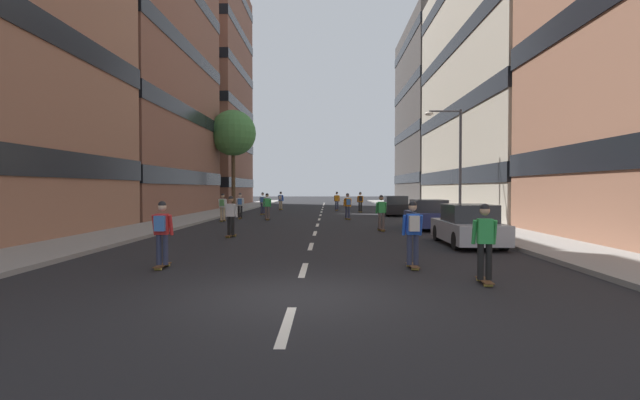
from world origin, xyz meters
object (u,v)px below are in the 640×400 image
(streetlamp_right, at_px, (454,153))
(parked_car_near, at_px, (468,226))
(parked_car_mid, at_px, (428,215))
(skater_4, at_px, (231,214))
(skater_5, at_px, (281,199))
(skater_6, at_px, (413,230))
(street_tree_near, at_px, (233,133))
(skater_10, at_px, (223,206))
(skater_2, at_px, (240,204))
(skater_12, at_px, (381,211))
(skater_11, at_px, (337,200))
(skater_9, at_px, (162,230))
(skater_8, at_px, (348,204))
(skater_1, at_px, (267,205))
(skater_3, at_px, (360,201))
(parked_car_far, at_px, (395,206))
(skater_7, at_px, (263,202))
(skater_0, at_px, (485,239))

(streetlamp_right, bearing_deg, parked_car_near, -101.63)
(parked_car_mid, height_order, skater_4, skater_4)
(skater_5, bearing_deg, skater_6, -78.43)
(street_tree_near, bearing_deg, skater_10, -81.11)
(skater_2, bearing_deg, skater_12, -46.18)
(street_tree_near, relative_size, skater_5, 5.31)
(skater_4, bearing_deg, streetlamp_right, 32.32)
(parked_car_near, height_order, skater_11, skater_11)
(skater_5, distance_m, skater_10, 16.29)
(parked_car_near, xyz_separation_m, skater_5, (-9.82, 28.49, 0.32))
(skater_9, distance_m, skater_11, 32.94)
(skater_4, distance_m, skater_11, 25.02)
(parked_car_mid, distance_m, skater_9, 15.67)
(skater_10, xyz_separation_m, skater_12, (9.30, -6.41, -0.03))
(skater_4, xyz_separation_m, skater_8, (5.49, 11.58, 0.03))
(skater_1, distance_m, skater_3, 12.19)
(parked_car_mid, relative_size, street_tree_near, 0.47)
(parked_car_far, distance_m, skater_2, 12.05)
(parked_car_near, bearing_deg, skater_1, 123.70)
(streetlamp_right, distance_m, skater_9, 19.41)
(street_tree_near, height_order, skater_7, street_tree_near)
(street_tree_near, distance_m, skater_0, 37.99)
(skater_1, bearing_deg, parked_car_near, -56.30)
(parked_car_near, xyz_separation_m, skater_2, (-11.24, 14.96, 0.32))
(skater_10, bearing_deg, parked_car_mid, -23.45)
(street_tree_near, relative_size, skater_0, 5.31)
(skater_4, height_order, skater_6, same)
(streetlamp_right, height_order, skater_6, streetlamp_right)
(skater_3, bearing_deg, skater_8, -98.76)
(street_tree_near, bearing_deg, skater_3, -19.34)
(skater_4, xyz_separation_m, skater_10, (-2.49, 9.55, 0.03))
(skater_1, distance_m, skater_9, 19.08)
(parked_car_far, distance_m, skater_4, 19.00)
(skater_7, xyz_separation_m, skater_8, (6.54, -5.88, 0.00))
(skater_4, height_order, skater_7, same)
(skater_3, distance_m, skater_7, 8.84)
(skater_2, bearing_deg, skater_9, -85.21)
(street_tree_near, distance_m, skater_7, 10.87)
(skater_1, distance_m, skater_12, 10.36)
(streetlamp_right, xyz_separation_m, skater_0, (-3.76, -17.13, -3.15))
(skater_0, distance_m, skater_1, 22.28)
(skater_5, bearing_deg, skater_4, -89.00)
(skater_2, distance_m, skater_12, 12.54)
(skater_6, height_order, skater_10, same)
(skater_12, bearing_deg, skater_4, -155.25)
(skater_4, height_order, skater_12, same)
(skater_6, bearing_deg, skater_8, 92.78)
(skater_8, bearing_deg, parked_car_mid, -61.57)
(parked_car_near, bearing_deg, skater_2, 126.92)
(skater_0, distance_m, skater_11, 34.53)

